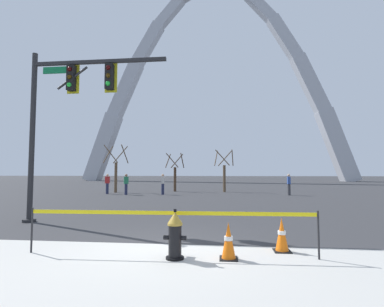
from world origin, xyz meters
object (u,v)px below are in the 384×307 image
at_px(pedestrian_walking_left, 289,184).
at_px(traffic_signal_gantry, 64,106).
at_px(traffic_cone_mid_sidewalk, 282,235).
at_px(pedestrian_near_trees, 107,184).
at_px(traffic_cone_by_hydrant, 229,241).
at_px(pedestrian_walking_right, 126,184).
at_px(fire_hydrant, 175,235).
at_px(pedestrian_standing_center, 163,184).
at_px(monument_arch, 215,89).

bearing_deg(pedestrian_walking_left, traffic_signal_gantry, -129.52).
relative_size(traffic_cone_mid_sidewalk, pedestrian_near_trees, 0.46).
distance_m(traffic_cone_by_hydrant, pedestrian_walking_right, 17.14).
height_order(traffic_signal_gantry, pedestrian_near_trees, traffic_signal_gantry).
bearing_deg(traffic_cone_mid_sidewalk, fire_hydrant, -161.17).
bearing_deg(traffic_cone_by_hydrant, fire_hydrant, -175.06).
height_order(fire_hydrant, pedestrian_near_trees, pedestrian_near_trees).
bearing_deg(pedestrian_walking_left, pedestrian_walking_right, -175.95).
bearing_deg(traffic_signal_gantry, pedestrian_standing_center, 85.52).
relative_size(traffic_signal_gantry, monument_arch, 0.11).
height_order(traffic_cone_mid_sidewalk, pedestrian_near_trees, pedestrian_near_trees).
bearing_deg(pedestrian_walking_left, monument_arch, 100.59).
distance_m(pedestrian_standing_center, pedestrian_walking_right, 2.79).
relative_size(fire_hydrant, traffic_signal_gantry, 0.17).
relative_size(traffic_cone_by_hydrant, pedestrian_near_trees, 0.46).
height_order(traffic_signal_gantry, pedestrian_standing_center, traffic_signal_gantry).
relative_size(traffic_signal_gantry, pedestrian_standing_center, 3.77).
relative_size(pedestrian_walking_right, pedestrian_near_trees, 1.00).
height_order(pedestrian_walking_left, pedestrian_near_trees, same).
height_order(fire_hydrant, traffic_cone_by_hydrant, fire_hydrant).
relative_size(fire_hydrant, pedestrian_standing_center, 0.62).
distance_m(fire_hydrant, traffic_cone_by_hydrant, 1.07).
bearing_deg(monument_arch, traffic_signal_gantry, -95.12).
xyz_separation_m(fire_hydrant, traffic_signal_gantry, (-4.60, 3.66, 3.60)).
xyz_separation_m(monument_arch, pedestrian_near_trees, (-7.74, -33.99, -17.35)).
height_order(monument_arch, pedestrian_walking_left, monument_arch).
height_order(pedestrian_walking_right, pedestrian_near_trees, same).
xyz_separation_m(traffic_cone_mid_sidewalk, pedestrian_near_trees, (-10.39, 15.52, 0.46)).
height_order(traffic_cone_by_hydrant, pedestrian_standing_center, pedestrian_standing_center).
xyz_separation_m(traffic_cone_by_hydrant, monument_arch, (-1.48, 50.18, 17.81)).
bearing_deg(pedestrian_near_trees, traffic_signal_gantry, -74.22).
bearing_deg(pedestrian_standing_center, pedestrian_walking_right, -169.02).
height_order(traffic_cone_mid_sidewalk, pedestrian_walking_left, pedestrian_walking_left).
bearing_deg(traffic_signal_gantry, fire_hydrant, -38.55).
xyz_separation_m(traffic_cone_mid_sidewalk, pedestrian_standing_center, (-5.86, 15.30, 0.46)).
relative_size(traffic_cone_by_hydrant, pedestrian_walking_left, 0.46).
height_order(pedestrian_walking_left, pedestrian_walking_right, same).
height_order(pedestrian_standing_center, pedestrian_walking_right, same).
xyz_separation_m(fire_hydrant, traffic_cone_by_hydrant, (1.06, 0.09, -0.11)).
xyz_separation_m(pedestrian_walking_left, pedestrian_standing_center, (-9.54, -0.34, 0.00)).
distance_m(fire_hydrant, pedestrian_standing_center, 16.47).
xyz_separation_m(traffic_cone_by_hydrant, traffic_cone_mid_sidewalk, (1.17, 0.67, 0.00)).
bearing_deg(pedestrian_walking_left, fire_hydrant, -109.82).
bearing_deg(monument_arch, pedestrian_walking_right, -99.71).
height_order(fire_hydrant, pedestrian_walking_left, pedestrian_walking_left).
bearing_deg(pedestrian_standing_center, pedestrian_walking_left, 2.03).
bearing_deg(pedestrian_walking_right, fire_hydrant, -67.73).
xyz_separation_m(traffic_cone_by_hydrant, pedestrian_near_trees, (-9.23, 16.19, 0.46)).
xyz_separation_m(pedestrian_standing_center, pedestrian_near_trees, (-4.54, 0.22, 0.00)).
distance_m(traffic_cone_by_hydrant, monument_arch, 53.27).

